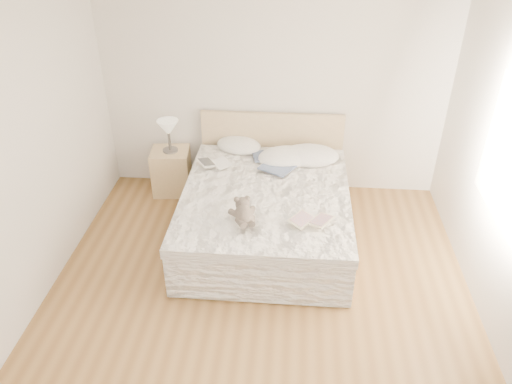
% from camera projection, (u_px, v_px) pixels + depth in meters
% --- Properties ---
extents(floor, '(4.00, 4.50, 0.00)m').
position_uv_depth(floor, '(257.00, 312.00, 4.53)').
color(floor, brown).
rests_on(floor, ground).
extents(wall_back, '(4.00, 0.02, 2.70)m').
position_uv_depth(wall_back, '(273.00, 83.00, 5.70)').
color(wall_back, silver).
rests_on(wall_back, ground).
extents(wall_left, '(0.02, 4.50, 2.70)m').
position_uv_depth(wall_left, '(6.00, 174.00, 3.95)').
color(wall_left, silver).
rests_on(wall_left, ground).
extents(bed, '(1.72, 2.14, 1.00)m').
position_uv_depth(bed, '(266.00, 210.00, 5.37)').
color(bed, tan).
rests_on(bed, floor).
extents(nightstand, '(0.49, 0.44, 0.56)m').
position_uv_depth(nightstand, '(172.00, 171.00, 6.13)').
color(nightstand, tan).
rests_on(nightstand, floor).
extents(table_lamp, '(0.27, 0.27, 0.40)m').
position_uv_depth(table_lamp, '(168.00, 129.00, 5.83)').
color(table_lamp, '#534E48').
rests_on(table_lamp, nightstand).
extents(pillow_left, '(0.65, 0.55, 0.17)m').
position_uv_depth(pillow_left, '(239.00, 145.00, 5.93)').
color(pillow_left, white).
rests_on(pillow_left, bed).
extents(pillow_middle, '(0.73, 0.60, 0.19)m').
position_uv_depth(pillow_middle, '(286.00, 157.00, 5.68)').
color(pillow_middle, white).
rests_on(pillow_middle, bed).
extents(pillow_right, '(0.69, 0.50, 0.20)m').
position_uv_depth(pillow_right, '(309.00, 155.00, 5.72)').
color(pillow_right, white).
rests_on(pillow_right, bed).
extents(blouse, '(0.74, 0.75, 0.02)m').
position_uv_depth(blouse, '(282.00, 164.00, 5.57)').
color(blouse, '#445477').
rests_on(blouse, bed).
extents(photo_book, '(0.43, 0.40, 0.03)m').
position_uv_depth(photo_book, '(214.00, 163.00, 5.58)').
color(photo_book, white).
rests_on(photo_book, bed).
extents(childrens_book, '(0.44, 0.41, 0.02)m').
position_uv_depth(childrens_book, '(311.00, 221.00, 4.65)').
color(childrens_book, beige).
rests_on(childrens_book, bed).
extents(teddy_bear, '(0.32, 0.38, 0.17)m').
position_uv_depth(teddy_bear, '(244.00, 220.00, 4.62)').
color(teddy_bear, '#60544A').
rests_on(teddy_bear, bed).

